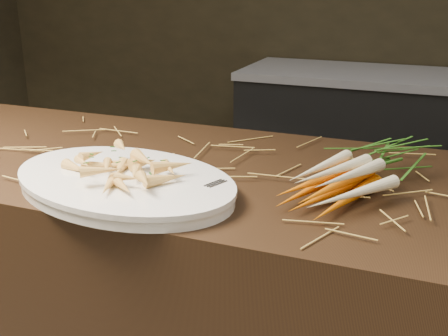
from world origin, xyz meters
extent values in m
cube|color=black|center=(0.30, 2.18, 0.40)|extent=(1.80, 0.60, 0.80)
cube|color=#99999E|center=(0.30, 2.18, 0.82)|extent=(1.82, 0.62, 0.04)
cone|color=#BF5204|center=(0.20, 0.22, 0.92)|extent=(0.12, 0.25, 0.03)
cone|color=#BF5204|center=(0.24, 0.20, 0.92)|extent=(0.13, 0.24, 0.03)
cone|color=#BF5204|center=(0.28, 0.18, 0.92)|extent=(0.11, 0.25, 0.03)
cone|color=#BF5204|center=(0.22, 0.20, 0.94)|extent=(0.14, 0.24, 0.03)
cone|color=#BF5204|center=(0.26, 0.18, 0.94)|extent=(0.12, 0.25, 0.03)
cone|color=beige|center=(0.22, 0.22, 0.96)|extent=(0.09, 0.23, 0.04)
cone|color=beige|center=(0.25, 0.20, 0.96)|extent=(0.12, 0.22, 0.04)
cone|color=beige|center=(0.28, 0.19, 0.96)|extent=(0.11, 0.23, 0.04)
cone|color=beige|center=(0.29, 0.16, 0.94)|extent=(0.15, 0.21, 0.03)
ellipsoid|color=#36681C|center=(0.33, 0.40, 0.95)|extent=(0.23, 0.26, 0.08)
cube|color=silver|center=(0.00, 0.03, 0.93)|extent=(0.08, 0.19, 0.00)
camera|label=1|loc=(0.43, -0.83, 1.33)|focal=45.00mm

